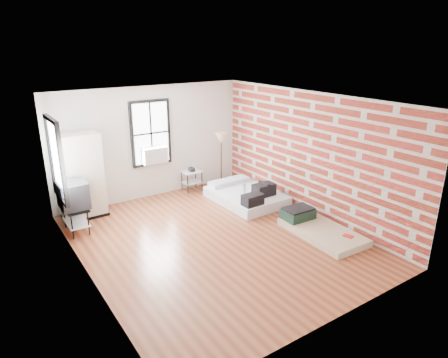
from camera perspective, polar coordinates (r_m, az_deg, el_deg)
ground at (r=8.16m, az=-1.17°, el=-8.70°), size 6.00×6.00×0.00m
room_shell at (r=7.92m, az=-1.26°, el=3.96°), size 5.02×6.02×2.80m
mattress_main at (r=9.98m, az=3.23°, el=-2.32°), size 1.41×1.90×0.60m
mattress_bare at (r=8.63m, az=13.03°, el=-6.73°), size 1.03×1.84×0.39m
wardrobe at (r=9.41m, az=-19.82°, el=0.34°), size 0.98×0.57×1.93m
side_table at (r=10.61m, az=-4.64°, el=0.53°), size 0.49×0.39×0.64m
floor_lamp at (r=10.65m, az=-0.40°, el=5.47°), size 0.33×0.33×1.52m
tv_stand at (r=8.76m, az=-20.72°, el=-2.34°), size 0.55×0.78×1.10m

